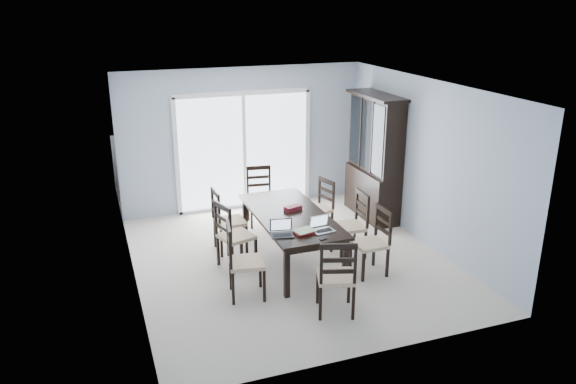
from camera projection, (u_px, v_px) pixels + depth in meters
name	position (u px, v px, depth m)	size (l,w,h in m)	color
floor	(291.00, 260.00, 8.43)	(5.00, 5.00, 0.00)	beige
ceiling	(291.00, 87.00, 7.58)	(5.00, 5.00, 0.00)	white
back_wall	(244.00, 139.00, 10.23)	(4.50, 0.02, 2.60)	#9DAABC
wall_left	(128.00, 196.00, 7.29)	(0.02, 5.00, 2.60)	#9DAABC
wall_right	(426.00, 163.00, 8.73)	(0.02, 5.00, 2.60)	#9DAABC
balcony	(232.00, 192.00, 11.56)	(4.50, 2.00, 0.10)	gray
railing	(220.00, 152.00, 12.25)	(4.50, 0.06, 1.10)	#99999E
dining_table	(291.00, 219.00, 8.21)	(1.00, 2.20, 0.75)	black
china_hutch	(374.00, 158.00, 9.84)	(0.50, 1.38, 2.20)	black
sliding_door	(244.00, 151.00, 10.28)	(2.52, 0.05, 2.18)	silver
chair_left_near	(239.00, 253.00, 7.23)	(0.53, 0.51, 1.18)	black
chair_left_mid	(230.00, 229.00, 8.00)	(0.56, 0.55, 1.18)	black
chair_left_far	(223.00, 214.00, 8.56)	(0.46, 0.45, 1.17)	black
chair_right_near	(376.00, 234.00, 7.89)	(0.45, 0.44, 1.13)	black
chair_right_mid	(355.00, 217.00, 8.45)	(0.46, 0.45, 1.15)	black
chair_right_far	(321.00, 201.00, 9.24)	(0.51, 0.50, 1.07)	black
chair_end_near	(337.00, 270.00, 6.78)	(0.56, 0.57, 1.18)	black
chair_end_far	(260.00, 189.00, 9.71)	(0.49, 0.50, 1.15)	black
laptop_dark	(282.00, 232.00, 7.42)	(0.34, 0.27, 0.21)	black
laptop_silver	(323.00, 228.00, 7.57)	(0.31, 0.23, 0.20)	silver
book_stack	(304.00, 232.00, 7.51)	(0.31, 0.27, 0.04)	maroon
cell_phone	(323.00, 239.00, 7.33)	(0.10, 0.05, 0.01)	black
game_box	(293.00, 208.00, 8.33)	(0.26, 0.13, 0.06)	#551117
hot_tub	(207.00, 168.00, 11.39)	(1.95, 1.78, 0.92)	brown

